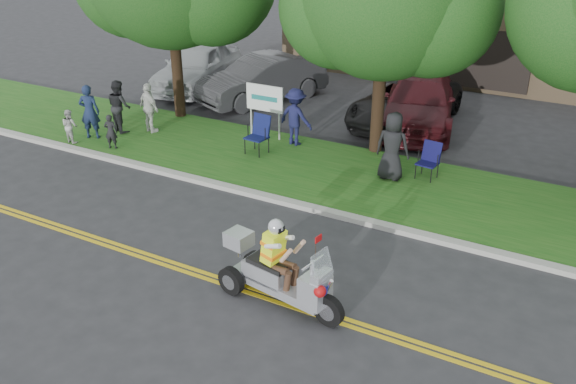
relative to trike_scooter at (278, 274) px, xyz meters
The scene contains 21 objects.
ground 1.79m from the trike_scooter, 161.82° to the left, with size 120.00×120.00×0.00m, color #28282B.
centerline_near 1.71m from the trike_scooter, behind, with size 60.00×0.10×0.01m, color gold.
centerline_far 1.71m from the trike_scooter, behind, with size 60.00×0.10×0.01m, color gold.
curb 3.95m from the trike_scooter, 114.09° to the left, with size 60.00×0.25×0.12m, color #A8A89E.
grass_verge 5.97m from the trike_scooter, 105.60° to the left, with size 60.00×4.00×0.10m, color #175015.
commercial_building 19.56m from the trike_scooter, 88.82° to the left, with size 18.00×8.20×4.00m.
business_sign 8.45m from the trike_scooter, 122.27° to the left, with size 1.25×0.06×1.75m.
trike_scooter is the anchor object (origin of this frame).
lawn_chair_a 7.19m from the trike_scooter, 123.88° to the left, with size 0.64×0.66×1.11m.
lawn_chair_b 6.67m from the trike_scooter, 82.85° to the left, with size 0.57×0.59×0.97m.
spectator_adult_left 10.20m from the trike_scooter, 153.78° to the left, with size 0.61×0.40×1.68m, color #182443.
spectator_adult_mid 10.32m from the trike_scooter, 148.40° to the left, with size 0.79×0.62×1.64m, color black.
spectator_adult_right 9.79m from the trike_scooter, 143.81° to the left, with size 0.92×0.38×1.57m, color silver.
spectator_chair_a 7.82m from the trike_scooter, 115.72° to the left, with size 1.11×0.64×1.71m, color #181943.
spectator_chair_b 6.05m from the trike_scooter, 90.17° to the left, with size 0.89×0.58×1.82m, color black.
child_left 9.00m from the trike_scooter, 152.63° to the left, with size 0.38×0.25×1.04m, color black.
child_right 10.22m from the trike_scooter, 157.41° to the left, with size 0.50×0.39×1.02m, color #B9B9B3.
parked_car_far_left 14.60m from the trike_scooter, 132.09° to the left, with size 2.08×5.18×1.77m, color #AEB2B6.
parked_car_left 12.51m from the trike_scooter, 122.21° to the left, with size 1.74×5.00×1.65m, color #333235.
parked_car_mid 10.74m from the trike_scooter, 96.64° to the left, with size 2.39×5.18×1.44m, color black.
parked_car_right 10.81m from the trike_scooter, 94.23° to the left, with size 2.26×5.55×1.61m, color #440F15.
Camera 1 is at (6.27, -8.65, 6.80)m, focal length 38.00 mm.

